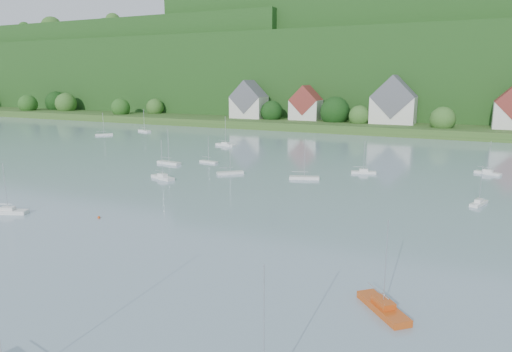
# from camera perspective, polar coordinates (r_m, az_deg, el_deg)

# --- Properties ---
(far_shore_strip) EXTENTS (600.00, 60.00, 3.00)m
(far_shore_strip) POSITION_cam_1_polar(r_m,az_deg,el_deg) (195.80, 15.57, 6.21)
(far_shore_strip) COLOR #2F5620
(far_shore_strip) RESTS_ON ground
(forested_ridge) EXTENTS (620.00, 181.22, 69.89)m
(forested_ridge) POSITION_cam_1_polar(r_m,az_deg,el_deg) (262.76, 18.57, 12.07)
(forested_ridge) COLOR #143C13
(forested_ridge) RESTS_ON ground
(village_building_0) EXTENTS (14.00, 10.40, 16.00)m
(village_building_0) POSITION_cam_1_polar(r_m,az_deg,el_deg) (199.75, -0.88, 9.05)
(village_building_0) COLOR silver
(village_building_0) RESTS_ON far_shore_strip
(village_building_1) EXTENTS (12.00, 9.36, 14.00)m
(village_building_1) POSITION_cam_1_polar(r_m,az_deg,el_deg) (192.04, 6.18, 8.64)
(village_building_1) COLOR silver
(village_building_1) RESTS_ON far_shore_strip
(village_building_2) EXTENTS (16.00, 11.44, 18.00)m
(village_building_2) POSITION_cam_1_polar(r_m,az_deg,el_deg) (182.55, 16.63, 8.52)
(village_building_2) COLOR silver
(village_building_2) RESTS_ON far_shore_strip
(near_sailboat_5) EXTENTS (5.37, 5.69, 8.26)m
(near_sailboat_5) POSITION_cam_1_polar(r_m,az_deg,el_deg) (42.87, 15.42, -15.29)
(near_sailboat_5) COLOR #BF4A15
(near_sailboat_5) RESTS_ON ground
(near_sailboat_6) EXTENTS (5.85, 3.57, 7.65)m
(near_sailboat_6) POSITION_cam_1_polar(r_m,az_deg,el_deg) (78.14, -28.29, -3.81)
(near_sailboat_6) COLOR white
(near_sailboat_6) RESTS_ON ground
(mooring_buoy_3) EXTENTS (0.43, 0.43, 0.43)m
(mooring_buoy_3) POSITION_cam_1_polar(r_m,az_deg,el_deg) (70.49, -18.83, -4.96)
(mooring_buoy_3) COLOR #D14B17
(mooring_buoy_3) RESTS_ON ground
(far_sailboat_cluster) EXTENTS (183.80, 68.97, 8.71)m
(far_sailboat_cluster) POSITION_cam_1_polar(r_m,az_deg,el_deg) (113.41, 12.09, 1.88)
(far_sailboat_cluster) COLOR white
(far_sailboat_cluster) RESTS_ON ground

